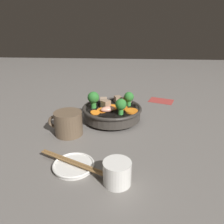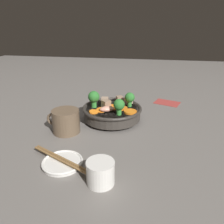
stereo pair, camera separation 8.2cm
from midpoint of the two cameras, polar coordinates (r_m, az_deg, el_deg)
ground_plane at (r=0.84m, az=2.82°, el=-2.16°), size 3.00×3.00×0.00m
stirfry_bowl at (r=0.82m, az=2.87°, el=0.25°), size 0.22×0.22×0.11m
side_saucer at (r=0.59m, az=-8.88°, el=-13.05°), size 0.11×0.11×0.01m
tea_cup at (r=0.52m, az=1.68°, el=-15.61°), size 0.07×0.07×0.06m
dark_mug at (r=0.74m, az=-8.94°, el=-2.46°), size 0.11×0.09×0.08m
napkin at (r=1.06m, az=16.38°, el=2.33°), size 0.13×0.11×0.00m
chopsticks_pair at (r=0.59m, az=-8.93°, el=-12.30°), size 0.20×0.11×0.01m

